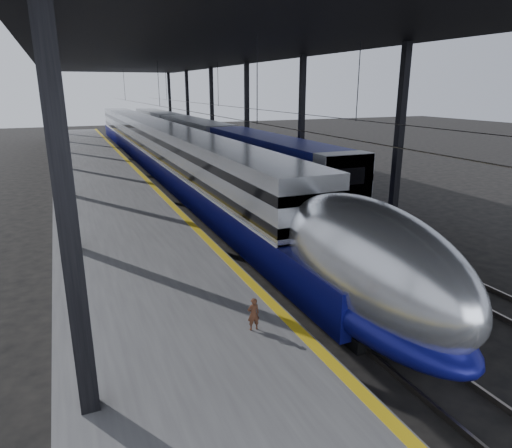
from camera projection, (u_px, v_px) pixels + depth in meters
ground at (261, 298)px, 15.70m from camera, size 160.00×160.00×0.00m
platform at (100, 184)px, 31.86m from camera, size 6.00×80.00×1.00m
yellow_strip at (140, 174)px, 32.77m from camera, size 0.30×80.00×0.01m
rails at (210, 181)px, 34.99m from camera, size 6.52×80.00×0.16m
canopy at (170, 55)px, 31.41m from camera, size 18.00×75.00×9.47m
tgv_train at (164, 151)px, 37.48m from camera, size 2.86×65.20×4.10m
second_train at (196, 139)px, 46.41m from camera, size 2.81×56.05×3.86m
child at (253, 314)px, 11.54m from camera, size 0.33×0.22×0.88m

